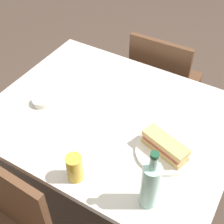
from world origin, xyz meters
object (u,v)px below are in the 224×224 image
knife_near (171,142)px  beer_glass (75,168)px  plate_near (164,152)px  chair_far (162,83)px  olive_bowl (42,101)px  baguette_sandwich_near (165,146)px  water_bottle (150,185)px  dining_table (112,130)px

knife_near → beer_glass: size_ratio=1.42×
plate_near → beer_glass: 0.38m
chair_far → olive_bowl: chair_far is taller
baguette_sandwich_near → beer_glass: size_ratio=1.79×
water_bottle → olive_bowl: size_ratio=3.07×
dining_table → chair_far: chair_far is taller
baguette_sandwich_near → water_bottle: size_ratio=0.76×
chair_far → olive_bowl: (-0.34, -0.75, 0.27)m
baguette_sandwich_near → water_bottle: water_bottle is taller
olive_bowl → plate_near: bearing=1.7°
plate_near → baguette_sandwich_near: baguette_sandwich_near is taller
knife_near → beer_glass: bearing=-127.0°
dining_table → water_bottle: (0.34, -0.32, 0.22)m
dining_table → chair_far: 0.66m
chair_far → plate_near: (0.30, -0.73, 0.26)m
knife_near → olive_bowl: size_ratio=1.85×
plate_near → water_bottle: water_bottle is taller
dining_table → chair_far: size_ratio=1.35×
dining_table → plate_near: 0.33m
baguette_sandwich_near → chair_far: bearing=112.4°
plate_near → water_bottle: (0.04, -0.24, 0.11)m
knife_near → water_bottle: water_bottle is taller
olive_bowl → knife_near: bearing=6.6°
baguette_sandwich_near → knife_near: bearing=84.3°
chair_far → beer_glass: (0.05, -1.01, 0.31)m
olive_bowl → baguette_sandwich_near: bearing=1.7°
plate_near → olive_bowl: (-0.64, -0.02, 0.01)m
knife_near → chair_far: bearing=114.5°
baguette_sandwich_near → water_bottle: bearing=-80.4°
plate_near → water_bottle: size_ratio=0.84×
olive_bowl → beer_glass: bearing=-34.3°
plate_near → olive_bowl: 0.64m
beer_glass → olive_bowl: beer_glass is taller
dining_table → water_bottle: size_ratio=4.02×
water_bottle → beer_glass: (-0.29, -0.05, -0.05)m
water_bottle → dining_table: bearing=136.7°
baguette_sandwich_near → beer_glass: beer_glass is taller
chair_far → plate_near: chair_far is taller
dining_table → olive_bowl: olive_bowl is taller
plate_near → olive_bowl: size_ratio=2.59×
plate_near → knife_near: knife_near is taller
baguette_sandwich_near → beer_glass: bearing=-131.3°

